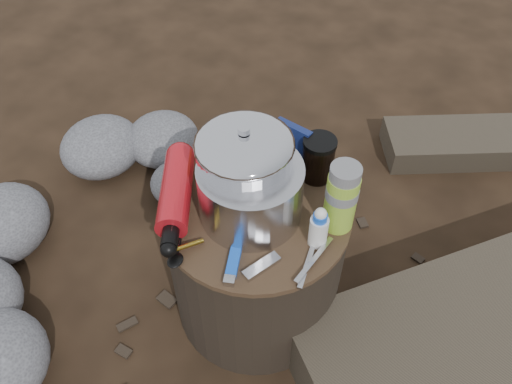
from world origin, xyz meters
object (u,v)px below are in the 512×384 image
at_px(thermos, 341,198).
at_px(fuel_bottle, 176,191).
at_px(stump, 256,261).
at_px(camping_pot, 245,168).
at_px(travel_mug, 318,159).

bearing_deg(thermos, fuel_bottle, -165.79).
height_order(stump, camping_pot, camping_pot).
height_order(camping_pot, fuel_bottle, camping_pot).
distance_m(camping_pot, thermos, 0.23).
height_order(stump, fuel_bottle, fuel_bottle).
bearing_deg(fuel_bottle, travel_mug, 13.93).
height_order(stump, travel_mug, travel_mug).
bearing_deg(travel_mug, stump, -118.05).
xyz_separation_m(camping_pot, thermos, (0.22, 0.02, -0.02)).
distance_m(stump, travel_mug, 0.33).
bearing_deg(fuel_bottle, camping_pot, 2.06).
distance_m(stump, fuel_bottle, 0.31).
distance_m(camping_pot, fuel_bottle, 0.18).
xyz_separation_m(camping_pot, fuel_bottle, (-0.15, -0.07, -0.07)).
relative_size(thermos, travel_mug, 1.54).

